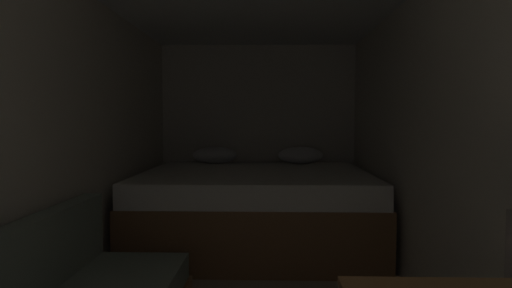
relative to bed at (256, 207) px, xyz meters
The scene contains 4 objects.
wall_back 1.22m from the bed, 90.00° to the left, with size 2.42×0.05×2.14m, color beige.
wall_left 2.17m from the bed, 125.15° to the right, with size 0.05×5.32×2.14m, color beige.
wall_right 2.17m from the bed, 54.85° to the right, with size 0.05×5.32×2.14m, color beige.
bed is the anchor object (origin of this frame).
Camera 1 is at (0.13, -0.53, 1.23)m, focal length 29.86 mm.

